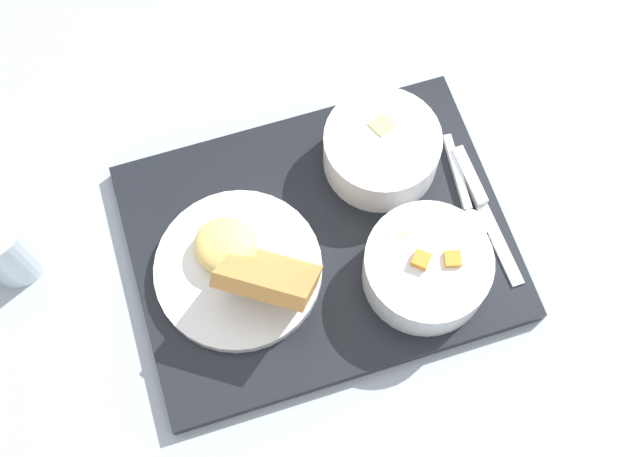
{
  "coord_description": "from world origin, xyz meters",
  "views": [
    {
      "loc": [
        0.13,
        0.29,
        0.84
      ],
      "look_at": [
        0.0,
        0.0,
        0.05
      ],
      "focal_mm": 45.0,
      "sensor_mm": 36.0,
      "label": 1
    }
  ],
  "objects_px": {
    "spoon": "(468,209)",
    "glass_water": "(6,247)",
    "bowl_salad": "(426,267)",
    "bowl_soup": "(382,148)",
    "knife": "(477,193)",
    "plate_main": "(242,267)"
  },
  "relations": [
    {
      "from": "spoon",
      "to": "glass_water",
      "type": "distance_m",
      "value": 0.5
    },
    {
      "from": "bowl_salad",
      "to": "spoon",
      "type": "xyz_separation_m",
      "value": [
        -0.08,
        -0.05,
        -0.02
      ]
    },
    {
      "from": "bowl_soup",
      "to": "glass_water",
      "type": "relative_size",
      "value": 1.38
    },
    {
      "from": "bowl_soup",
      "to": "knife",
      "type": "relative_size",
      "value": 0.76
    },
    {
      "from": "bowl_soup",
      "to": "spoon",
      "type": "height_order",
      "value": "bowl_soup"
    },
    {
      "from": "plate_main",
      "to": "knife",
      "type": "height_order",
      "value": "plate_main"
    },
    {
      "from": "bowl_salad",
      "to": "glass_water",
      "type": "bearing_deg",
      "value": -26.57
    },
    {
      "from": "plate_main",
      "to": "knife",
      "type": "relative_size",
      "value": 1.05
    },
    {
      "from": "plate_main",
      "to": "knife",
      "type": "xyz_separation_m",
      "value": [
        -0.27,
        0.02,
        -0.01
      ]
    },
    {
      "from": "bowl_salad",
      "to": "plate_main",
      "type": "bearing_deg",
      "value": -24.75
    },
    {
      "from": "bowl_soup",
      "to": "plate_main",
      "type": "distance_m",
      "value": 0.2
    },
    {
      "from": "bowl_salad",
      "to": "bowl_soup",
      "type": "height_order",
      "value": "bowl_salad"
    },
    {
      "from": "plate_main",
      "to": "spoon",
      "type": "bearing_deg",
      "value": 172.96
    },
    {
      "from": "bowl_salad",
      "to": "glass_water",
      "type": "height_order",
      "value": "glass_water"
    },
    {
      "from": "spoon",
      "to": "plate_main",
      "type": "bearing_deg",
      "value": -84.79
    },
    {
      "from": "bowl_soup",
      "to": "plate_main",
      "type": "height_order",
      "value": "plate_main"
    },
    {
      "from": "knife",
      "to": "spoon",
      "type": "xyz_separation_m",
      "value": [
        0.02,
        0.01,
        0.0
      ]
    },
    {
      "from": "knife",
      "to": "bowl_soup",
      "type": "bearing_deg",
      "value": -131.29
    },
    {
      "from": "bowl_salad",
      "to": "bowl_soup",
      "type": "distance_m",
      "value": 0.15
    },
    {
      "from": "bowl_salad",
      "to": "spoon",
      "type": "relative_size",
      "value": 0.98
    },
    {
      "from": "bowl_salad",
      "to": "knife",
      "type": "bearing_deg",
      "value": -146.91
    },
    {
      "from": "bowl_soup",
      "to": "knife",
      "type": "height_order",
      "value": "bowl_soup"
    }
  ]
}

